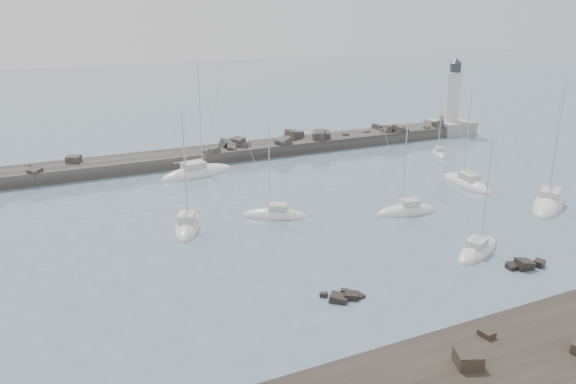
# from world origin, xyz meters

# --- Properties ---
(ground) EXTENTS (400.00, 400.00, 0.00)m
(ground) POSITION_xyz_m (0.00, 0.00, 0.00)
(ground) COLOR slate
(ground) RESTS_ON ground
(rock_shelf) EXTENTS (140.00, 12.04, 1.77)m
(rock_shelf) POSITION_xyz_m (-0.13, -21.98, 0.01)
(rock_shelf) COLOR black
(rock_shelf) RESTS_ON ground
(rock_cluster_near) EXTENTS (3.43, 2.56, 1.27)m
(rock_cluster_near) POSITION_xyz_m (-4.23, -8.50, 0.01)
(rock_cluster_near) COLOR black
(rock_cluster_near) RESTS_ON ground
(rock_cluster_far) EXTENTS (3.76, 2.55, 1.57)m
(rock_cluster_far) POSITION_xyz_m (13.52, -10.58, 0.16)
(rock_cluster_far) COLOR black
(rock_cluster_far) RESTS_ON ground
(breakwater) EXTENTS (115.00, 7.09, 4.95)m
(breakwater) POSITION_xyz_m (-7.52, 37.99, 0.31)
(breakwater) COLOR #302D2B
(breakwater) RESTS_ON ground
(lighthouse) EXTENTS (7.00, 7.00, 14.60)m
(lighthouse) POSITION_xyz_m (47.00, 38.00, 3.09)
(lighthouse) COLOR gray
(lighthouse) RESTS_ON ground
(sailboat_3) EXTENTS (5.61, 8.93, 13.66)m
(sailboat_3) POSITION_xyz_m (-11.44, 12.22, 0.15)
(sailboat_3) COLOR silver
(sailboat_3) RESTS_ON ground
(sailboat_4) EXTENTS (11.63, 5.59, 17.49)m
(sailboat_4) POSITION_xyz_m (-4.59, 31.35, 0.15)
(sailboat_4) COLOR silver
(sailboat_4) RESTS_ON ground
(sailboat_5) EXTENTS (7.45, 5.65, 11.67)m
(sailboat_5) POSITION_xyz_m (-1.51, 11.19, 0.14)
(sailboat_5) COLOR silver
(sailboat_5) RESTS_ON ground
(sailboat_6) EXTENTS (8.00, 5.47, 12.22)m
(sailboat_6) POSITION_xyz_m (12.35, -6.19, 0.13)
(sailboat_6) COLOR silver
(sailboat_6) RESTS_ON ground
(sailboat_7) EXTENTS (7.64, 3.54, 11.81)m
(sailboat_7) POSITION_xyz_m (12.76, 5.74, 0.14)
(sailboat_7) COLOR silver
(sailboat_7) RESTS_ON ground
(sailboat_8) EXTENTS (3.44, 9.35, 14.55)m
(sailboat_8) POSITION_xyz_m (26.62, 11.06, 0.15)
(sailboat_8) COLOR silver
(sailboat_8) RESTS_ON ground
(sailboat_9) EXTENTS (10.44, 8.44, 16.40)m
(sailboat_9) POSITION_xyz_m (29.62, 0.38, 0.15)
(sailboat_9) COLOR silver
(sailboat_9) RESTS_ON ground
(sailboat_10) EXTENTS (4.20, 6.04, 9.49)m
(sailboat_10) POSITION_xyz_m (33.84, 25.36, 0.14)
(sailboat_10) COLOR silver
(sailboat_10) RESTS_ON ground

